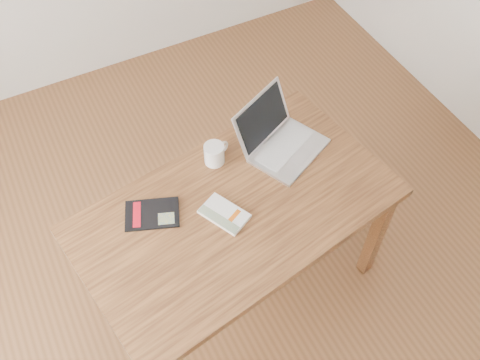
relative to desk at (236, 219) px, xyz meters
name	(u,v)px	position (x,y,z in m)	size (l,w,h in m)	color
room	(190,117)	(-0.15, 0.03, 0.69)	(4.04, 4.04, 2.70)	brown
desk	(236,219)	(0.00, 0.00, 0.00)	(1.49, 1.01, 0.75)	brown
white_guidebook	(224,214)	(-0.06, -0.01, 0.10)	(0.20, 0.23, 0.02)	silver
black_guidebook	(152,214)	(-0.33, 0.13, 0.10)	(0.27, 0.22, 0.01)	black
laptop	(279,139)	(0.34, 0.22, 0.14)	(0.45, 0.44, 0.23)	silver
coffee_mug	(215,153)	(0.03, 0.28, 0.14)	(0.13, 0.09, 0.10)	white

